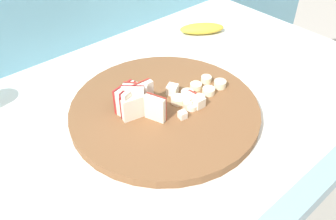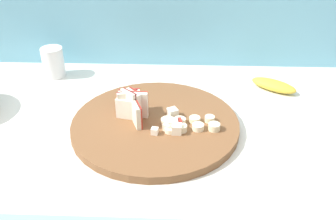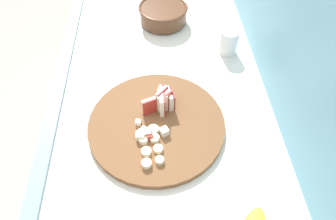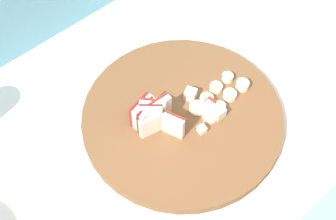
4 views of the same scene
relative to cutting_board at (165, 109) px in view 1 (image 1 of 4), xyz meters
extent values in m
cube|color=#6BADC6|center=(-0.09, 0.37, -0.26)|extent=(2.40, 0.04, 1.36)
cylinder|color=brown|center=(0.00, 0.00, 0.00)|extent=(0.38, 0.38, 0.02)
cube|color=#B22D23|center=(-0.03, -0.02, 0.04)|extent=(0.02, 0.04, 0.05)
cube|color=beige|center=(-0.04, -0.02, 0.04)|extent=(0.02, 0.04, 0.05)
cube|color=maroon|center=(-0.06, 0.02, 0.04)|extent=(0.03, 0.03, 0.07)
cube|color=white|center=(-0.06, 0.02, 0.04)|extent=(0.04, 0.03, 0.07)
cube|color=#B22D23|center=(-0.05, 0.03, 0.04)|extent=(0.04, 0.04, 0.06)
cube|color=white|center=(-0.05, 0.03, 0.04)|extent=(0.04, 0.04, 0.06)
cube|color=#A32323|center=(-0.07, 0.02, 0.03)|extent=(0.04, 0.02, 0.05)
cube|color=white|center=(-0.07, 0.01, 0.03)|extent=(0.05, 0.02, 0.05)
cube|color=#B22D23|center=(-0.04, 0.03, 0.04)|extent=(0.04, 0.01, 0.06)
cube|color=#EFE5CC|center=(-0.04, 0.02, 0.04)|extent=(0.04, 0.01, 0.06)
cube|color=maroon|center=(-0.07, 0.03, 0.04)|extent=(0.05, 0.02, 0.06)
cube|color=#EFE5CC|center=(-0.06, 0.02, 0.04)|extent=(0.05, 0.02, 0.06)
cube|color=#A32323|center=(-0.06, 0.05, 0.04)|extent=(0.05, 0.02, 0.06)
cube|color=beige|center=(-0.06, 0.04, 0.04)|extent=(0.05, 0.02, 0.06)
cube|color=#EFE5CC|center=(0.05, -0.05, 0.02)|extent=(0.02, 0.02, 0.02)
cube|color=beige|center=(0.03, -0.03, 0.02)|extent=(0.02, 0.02, 0.02)
cube|color=#B22D23|center=(0.05, -0.02, 0.02)|extent=(0.02, 0.02, 0.02)
cube|color=white|center=(0.04, -0.03, 0.02)|extent=(0.02, 0.02, 0.02)
cube|color=white|center=(0.04, 0.02, 0.02)|extent=(0.03, 0.03, 0.02)
cube|color=white|center=(0.00, -0.05, 0.02)|extent=(0.02, 0.02, 0.01)
cylinder|color=white|center=(0.03, -0.04, 0.01)|extent=(0.02, 0.02, 0.01)
cylinder|color=#F4EAC6|center=(0.06, -0.04, 0.02)|extent=(0.03, 0.03, 0.01)
cylinder|color=#F4EAC6|center=(0.10, -0.03, 0.02)|extent=(0.03, 0.03, 0.01)
cylinder|color=beige|center=(0.13, -0.03, 0.02)|extent=(0.03, 0.03, 0.02)
cylinder|color=beige|center=(0.03, -0.01, 0.02)|extent=(0.03, 0.03, 0.01)
cylinder|color=#F4EAC6|center=(0.06, -0.01, 0.02)|extent=(0.03, 0.03, 0.01)
cylinder|color=beige|center=(0.09, 0.00, 0.02)|extent=(0.03, 0.03, 0.01)
cylinder|color=beige|center=(0.12, 0.00, 0.02)|extent=(0.02, 0.02, 0.01)
ellipsoid|color=gold|center=(0.31, 0.20, 0.00)|extent=(0.13, 0.11, 0.03)
camera|label=1|loc=(-0.35, -0.41, 0.45)|focal=36.82mm
camera|label=2|loc=(0.06, -0.73, 0.49)|focal=40.82mm
camera|label=3|loc=(0.51, 0.00, 0.69)|focal=32.45mm
camera|label=4|loc=(-0.36, -0.36, 0.78)|focal=52.22mm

